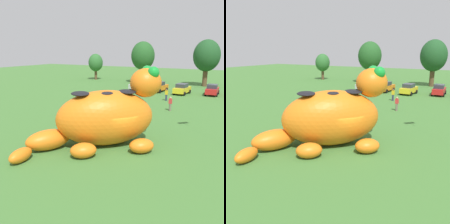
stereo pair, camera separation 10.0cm
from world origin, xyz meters
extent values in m
plane|color=#427533|center=(0.00, 0.00, 0.00)|extent=(160.00, 160.00, 0.00)
ellipsoid|color=orange|center=(-1.36, 0.11, 2.11)|extent=(8.00, 7.91, 4.22)
ellipsoid|color=orange|center=(0.93, 2.32, 4.67)|extent=(3.31, 3.30, 2.23)
sphere|color=green|center=(0.75, 3.00, 5.51)|extent=(0.89, 0.89, 0.89)
sphere|color=green|center=(1.60, 2.12, 5.51)|extent=(0.89, 0.89, 0.89)
ellipsoid|color=black|center=(-0.15, 1.28, 4.05)|extent=(2.14, 2.15, 0.28)
ellipsoid|color=black|center=(-1.36, 0.11, 4.05)|extent=(2.14, 2.15, 0.28)
ellipsoid|color=black|center=(-2.71, -1.20, 4.05)|extent=(2.14, 2.15, 0.28)
ellipsoid|color=orange|center=(-1.51, 3.23, 0.52)|extent=(2.19, 2.18, 1.03)
ellipsoid|color=orange|center=(1.75, -0.14, 0.52)|extent=(2.19, 2.18, 1.03)
ellipsoid|color=orange|center=(-4.34, 0.22, 0.52)|extent=(2.19, 2.18, 1.03)
ellipsoid|color=orange|center=(-1.34, -2.88, 0.52)|extent=(2.19, 2.18, 1.03)
ellipsoid|color=orange|center=(-4.46, -2.89, 0.74)|extent=(2.99, 3.77, 1.48)
ellipsoid|color=orange|center=(-4.53, -5.44, 0.45)|extent=(1.09, 2.01, 0.90)
cube|color=#B7BABF|center=(-10.24, 26.50, 0.72)|extent=(2.24, 4.29, 0.80)
cube|color=#2D333D|center=(-10.26, 26.36, 1.42)|extent=(1.75, 2.15, 0.60)
cylinder|color=black|center=(-10.91, 27.88, 0.32)|extent=(0.32, 0.67, 0.64)
cylinder|color=black|center=(-9.22, 27.65, 0.32)|extent=(0.32, 0.67, 0.64)
cylinder|color=black|center=(-11.25, 25.36, 0.32)|extent=(0.32, 0.67, 0.64)
cylinder|color=black|center=(-9.57, 25.13, 0.32)|extent=(0.32, 0.67, 0.64)
cube|color=orange|center=(-6.26, 26.16, 0.72)|extent=(2.22, 4.29, 0.80)
cube|color=#2D333D|center=(-6.28, 26.01, 1.42)|extent=(1.74, 2.15, 0.60)
cylinder|color=black|center=(-6.94, 27.53, 0.32)|extent=(0.32, 0.67, 0.64)
cylinder|color=black|center=(-5.25, 27.31, 0.32)|extent=(0.32, 0.67, 0.64)
cylinder|color=black|center=(-7.27, 25.01, 0.32)|extent=(0.32, 0.67, 0.64)
cylinder|color=black|center=(-5.59, 24.79, 0.32)|extent=(0.32, 0.67, 0.64)
cube|color=yellow|center=(-2.14, 25.66, 0.72)|extent=(2.05, 4.23, 0.80)
cube|color=#2D333D|center=(-2.15, 25.51, 1.42)|extent=(1.66, 2.09, 0.60)
cylinder|color=black|center=(-2.87, 27.00, 0.32)|extent=(0.29, 0.66, 0.64)
cylinder|color=black|center=(-1.18, 26.85, 0.32)|extent=(0.29, 0.66, 0.64)
cylinder|color=black|center=(-3.09, 24.47, 0.32)|extent=(0.29, 0.66, 0.64)
cylinder|color=black|center=(-1.40, 24.32, 0.32)|extent=(0.29, 0.66, 0.64)
cube|color=red|center=(2.28, 27.15, 0.72)|extent=(1.88, 4.17, 0.80)
cube|color=#2D333D|center=(2.29, 27.00, 1.42)|extent=(1.58, 2.03, 0.60)
cylinder|color=black|center=(1.37, 28.38, 0.32)|extent=(0.27, 0.65, 0.64)
cylinder|color=black|center=(3.07, 28.46, 0.32)|extent=(0.27, 0.65, 0.64)
cylinder|color=black|center=(1.49, 25.84, 0.32)|extent=(0.27, 0.65, 0.64)
cylinder|color=black|center=(3.18, 25.92, 0.32)|extent=(0.27, 0.65, 0.64)
cylinder|color=brown|center=(-25.47, 35.90, 1.06)|extent=(0.61, 0.61, 2.13)
ellipsoid|color=#2D662D|center=(-25.47, 35.90, 4.00)|extent=(3.40, 3.40, 4.08)
cylinder|color=brown|center=(-13.15, 35.16, 1.53)|extent=(0.87, 0.87, 3.06)
ellipsoid|color=#235623|center=(-13.15, 35.16, 5.75)|extent=(4.90, 4.90, 5.87)
cylinder|color=brown|center=(-0.66, 36.79, 1.57)|extent=(0.90, 0.90, 3.15)
ellipsoid|color=#1E4C23|center=(-0.66, 36.79, 5.92)|extent=(5.04, 5.04, 6.05)
cylinder|color=#726656|center=(-0.31, 13.31, 0.44)|extent=(0.26, 0.26, 0.88)
cube|color=red|center=(-0.31, 13.31, 1.18)|extent=(0.38, 0.22, 0.60)
sphere|color=tan|center=(-0.31, 13.31, 1.60)|extent=(0.22, 0.22, 0.22)
cylinder|color=black|center=(-6.02, 4.79, 0.44)|extent=(0.26, 0.26, 0.88)
cube|color=gold|center=(-6.02, 4.79, 1.18)|extent=(0.38, 0.22, 0.60)
sphere|color=#9E7051|center=(-6.02, 4.79, 1.60)|extent=(0.22, 0.22, 0.22)
cylinder|color=#2D334C|center=(-2.64, 19.05, 0.44)|extent=(0.26, 0.26, 0.88)
cube|color=gold|center=(-2.64, 19.05, 1.18)|extent=(0.38, 0.22, 0.60)
sphere|color=brown|center=(-2.64, 19.05, 1.60)|extent=(0.22, 0.22, 0.22)
camera|label=1|loc=(8.39, -16.14, 7.23)|focal=41.37mm
camera|label=2|loc=(8.48, -16.09, 7.23)|focal=41.37mm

